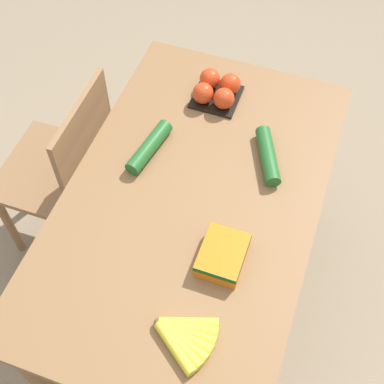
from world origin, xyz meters
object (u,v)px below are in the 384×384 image
(tomato_pack, at_px, (217,90))
(carrot_bag, at_px, (223,254))
(chair, at_px, (66,171))
(cucumber_far, at_px, (268,156))
(banana_bunch, at_px, (183,336))
(cucumber_near, at_px, (149,147))

(tomato_pack, relative_size, carrot_bag, 1.02)
(chair, relative_size, carrot_bag, 5.46)
(carrot_bag, xyz_separation_m, cucumber_far, (0.40, -0.03, -0.01))
(banana_bunch, distance_m, tomato_pack, 0.89)
(chair, distance_m, tomato_pack, 0.69)
(tomato_pack, xyz_separation_m, carrot_bag, (-0.61, -0.22, -0.01))
(carrot_bag, bearing_deg, banana_bunch, 174.23)
(chair, bearing_deg, banana_bunch, 50.33)
(cucumber_near, bearing_deg, tomato_pack, -23.21)
(banana_bunch, height_order, cucumber_near, cucumber_near)
(chair, distance_m, cucumber_far, 0.84)
(banana_bunch, distance_m, cucumber_far, 0.66)
(chair, bearing_deg, cucumber_far, 94.97)
(chair, height_order, cucumber_near, chair)
(chair, xyz_separation_m, cucumber_near, (-0.02, -0.39, 0.34))
(carrot_bag, height_order, cucumber_far, carrot_bag)
(banana_bunch, height_order, carrot_bag, carrot_bag)
(banana_bunch, xyz_separation_m, tomato_pack, (0.87, 0.19, 0.03))
(chair, height_order, carrot_bag, chair)
(tomato_pack, distance_m, carrot_bag, 0.65)
(cucumber_far, bearing_deg, chair, 95.43)
(tomato_pack, height_order, carrot_bag, tomato_pack)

